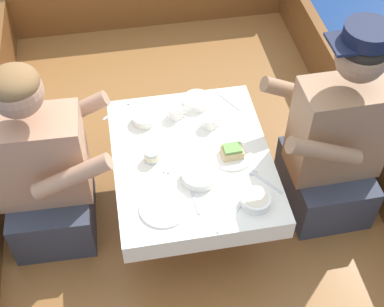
# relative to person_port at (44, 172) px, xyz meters

# --- Properties ---
(ground_plane) EXTENTS (60.00, 60.00, 0.00)m
(ground_plane) POSITION_rel_person_port_xyz_m (0.64, -0.01, -0.73)
(ground_plane) COLOR navy
(boat_deck) EXTENTS (1.93, 3.21, 0.35)m
(boat_deck) POSITION_rel_person_port_xyz_m (0.64, -0.01, -0.55)
(boat_deck) COLOR brown
(boat_deck) RESTS_ON ground_plane
(gunwale_starboard) EXTENTS (0.06, 3.21, 0.31)m
(gunwale_starboard) POSITION_rel_person_port_xyz_m (1.58, -0.01, -0.22)
(gunwale_starboard) COLOR brown
(gunwale_starboard) RESTS_ON boat_deck
(bow_coaming) EXTENTS (1.81, 0.06, 0.36)m
(bow_coaming) POSITION_rel_person_port_xyz_m (0.64, 1.56, -0.20)
(bow_coaming) COLOR brown
(bow_coaming) RESTS_ON boat_deck
(cockpit_table) EXTENTS (0.69, 0.83, 0.42)m
(cockpit_table) POSITION_rel_person_port_xyz_m (0.64, -0.05, -0.00)
(cockpit_table) COLOR #B2B2B7
(cockpit_table) RESTS_ON boat_deck
(person_port) EXTENTS (0.53, 0.45, 0.95)m
(person_port) POSITION_rel_person_port_xyz_m (0.00, 0.00, 0.00)
(person_port) COLOR #333847
(person_port) RESTS_ON boat_deck
(person_starboard) EXTENTS (0.53, 0.45, 1.03)m
(person_starboard) POSITION_rel_person_port_xyz_m (1.29, -0.08, 0.04)
(person_starboard) COLOR #333847
(person_starboard) RESTS_ON boat_deck
(plate_sandwich) EXTENTS (0.18, 0.18, 0.01)m
(plate_sandwich) POSITION_rel_person_port_xyz_m (0.81, -0.08, 0.04)
(plate_sandwich) COLOR white
(plate_sandwich) RESTS_ON cockpit_table
(plate_bread) EXTENTS (0.20, 0.20, 0.01)m
(plate_bread) POSITION_rel_person_port_xyz_m (0.48, -0.31, 0.04)
(plate_bread) COLOR white
(plate_bread) RESTS_ON cockpit_table
(sandwich) EXTENTS (0.09, 0.07, 0.05)m
(sandwich) POSITION_rel_person_port_xyz_m (0.81, -0.08, 0.07)
(sandwich) COLOR tan
(sandwich) RESTS_ON plate_sandwich
(bowl_port_near) EXTENTS (0.12, 0.12, 0.04)m
(bowl_port_near) POSITION_rel_person_port_xyz_m (0.85, -0.35, 0.06)
(bowl_port_near) COLOR white
(bowl_port_near) RESTS_ON cockpit_table
(bowl_starboard_near) EXTENTS (0.13, 0.13, 0.04)m
(bowl_starboard_near) POSITION_rel_person_port_xyz_m (0.72, 0.27, 0.06)
(bowl_starboard_near) COLOR white
(bowl_starboard_near) RESTS_ON cockpit_table
(bowl_center_far) EXTENTS (0.15, 0.15, 0.04)m
(bowl_center_far) POSITION_rel_person_port_xyz_m (0.65, -0.18, 0.06)
(bowl_center_far) COLOR white
(bowl_center_far) RESTS_ON cockpit_table
(bowl_port_far) EXTENTS (0.11, 0.11, 0.04)m
(bowl_port_far) POSITION_rel_person_port_xyz_m (0.46, 0.20, 0.06)
(bowl_port_far) COLOR white
(bowl_port_far) RESTS_ON cockpit_table
(coffee_cup_port) EXTENTS (0.10, 0.07, 0.05)m
(coffee_cup_port) POSITION_rel_person_port_xyz_m (0.75, 0.12, 0.06)
(coffee_cup_port) COLOR white
(coffee_cup_port) RESTS_ON cockpit_table
(coffee_cup_starboard) EXTENTS (0.10, 0.07, 0.06)m
(coffee_cup_starboard) POSITION_rel_person_port_xyz_m (0.61, 0.21, 0.07)
(coffee_cup_starboard) COLOR white
(coffee_cup_starboard) RESTS_ON cockpit_table
(tin_can) EXTENTS (0.07, 0.07, 0.05)m
(tin_can) POSITION_rel_person_port_xyz_m (0.47, -0.04, 0.06)
(tin_can) COLOR silver
(tin_can) RESTS_ON cockpit_table
(utensil_spoon_center) EXTENTS (0.11, 0.14, 0.01)m
(utensil_spoon_center) POSITION_rel_person_port_xyz_m (0.91, -0.23, 0.04)
(utensil_spoon_center) COLOR silver
(utensil_spoon_center) RESTS_ON cockpit_table
(utensil_knife_starboard) EXTENTS (0.13, 0.13, 0.00)m
(utensil_knife_starboard) POSITION_rel_person_port_xyz_m (0.73, -0.40, 0.04)
(utensil_knife_starboard) COLOR silver
(utensil_knife_starboard) RESTS_ON cockpit_table
(utensil_spoon_starboard) EXTENTS (0.14, 0.11, 0.01)m
(utensil_spoon_starboard) POSITION_rel_person_port_xyz_m (0.37, 0.31, 0.04)
(utensil_spoon_starboard) COLOR silver
(utensil_spoon_starboard) RESTS_ON cockpit_table
(utensil_fork_port) EXTENTS (0.03, 0.17, 0.00)m
(utensil_fork_port) POSITION_rel_person_port_xyz_m (0.61, -0.26, 0.04)
(utensil_fork_port) COLOR silver
(utensil_fork_port) RESTS_ON cockpit_table
(utensil_spoon_port) EXTENTS (0.10, 0.15, 0.01)m
(utensil_spoon_port) POSITION_rel_person_port_xyz_m (0.50, -0.16, 0.04)
(utensil_spoon_port) COLOR silver
(utensil_spoon_port) RESTS_ON cockpit_table
(utensil_knife_port) EXTENTS (0.09, 0.15, 0.00)m
(utensil_knife_port) POSITION_rel_person_port_xyz_m (0.88, 0.27, 0.04)
(utensil_knife_port) COLOR silver
(utensil_knife_port) RESTS_ON cockpit_table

